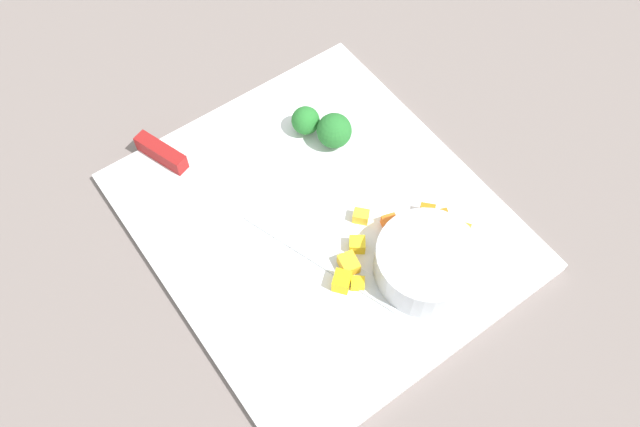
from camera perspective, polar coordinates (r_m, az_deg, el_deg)
ground_plane at (r=0.75m, az=0.00°, el=-0.87°), size 4.00×4.00×0.00m
cutting_board at (r=0.74m, az=0.00°, el=-0.64°), size 0.41×0.36×0.01m
prep_bowl at (r=0.69m, az=9.21°, el=-4.21°), size 0.11×0.11×0.04m
chef_knife at (r=0.76m, az=-9.10°, el=2.26°), size 0.35×0.14×0.02m
carrot_dice_0 at (r=0.73m, az=6.10°, el=-0.86°), size 0.02×0.02×0.01m
carrot_dice_1 at (r=0.74m, az=9.24°, el=-0.02°), size 0.02×0.02×0.02m
carrot_dice_2 at (r=0.74m, az=12.28°, el=-1.44°), size 0.02×0.02×0.01m
carrot_dice_3 at (r=0.74m, az=10.52°, el=-0.34°), size 0.02×0.02×0.01m
pepper_dice_0 at (r=0.71m, az=3.25°, el=-2.71°), size 0.02×0.02×0.02m
pepper_dice_1 at (r=0.73m, az=3.57°, el=-0.24°), size 0.02×0.02×0.01m
pepper_dice_2 at (r=0.70m, az=2.51°, el=-4.45°), size 0.02×0.02×0.02m
pepper_dice_3 at (r=0.69m, az=3.29°, el=-6.08°), size 0.02×0.02×0.01m
pepper_dice_4 at (r=0.69m, az=1.90°, el=-5.91°), size 0.03×0.03×0.02m
broccoli_floret_0 at (r=0.79m, az=-1.26°, el=8.06°), size 0.03×0.03×0.04m
broccoli_floret_1 at (r=0.78m, az=1.24°, el=7.18°), size 0.04×0.04×0.04m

